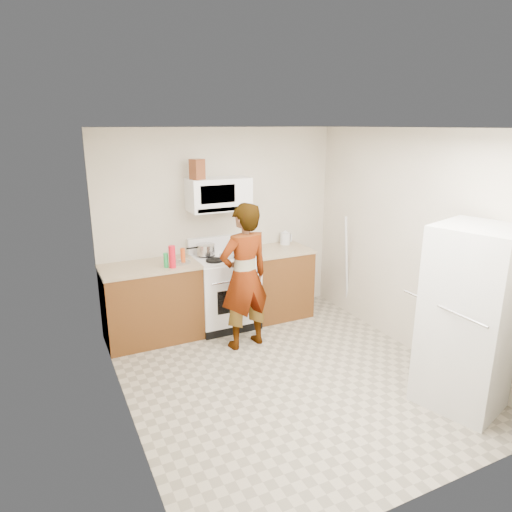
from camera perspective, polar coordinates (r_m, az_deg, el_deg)
floor at (r=4.93m, az=3.94°, el=-14.76°), size 3.60×3.60×0.00m
back_wall at (r=5.99m, az=-4.33°, el=3.74°), size 3.20×0.02×2.50m
right_wall at (r=5.38m, az=19.11°, el=1.45°), size 0.02×3.60×2.50m
cabinet_left at (r=5.66m, az=-12.90°, el=-5.86°), size 1.12×0.62×0.90m
counter_left at (r=5.51m, az=-13.20°, el=-1.34°), size 1.14×0.64×0.03m
cabinet_right at (r=6.23m, az=2.69°, el=-3.41°), size 0.80×0.62×0.90m
counter_right at (r=6.09m, az=2.75°, el=0.74°), size 0.82×0.64×0.03m
gas_range at (r=5.90m, az=-3.97°, el=-4.21°), size 0.76×0.65×1.13m
microwave at (r=5.71m, az=-4.69°, el=7.71°), size 0.76×0.38×0.40m
person at (r=5.21m, az=-1.47°, el=-2.62°), size 0.67×0.49×1.71m
fridge at (r=4.58m, az=25.20°, el=-7.04°), size 0.88×0.88×1.70m
kettle at (r=6.30m, az=3.67°, el=2.20°), size 0.16×0.16×0.16m
jug at (r=5.52m, az=-7.37°, el=10.70°), size 0.18×0.18×0.24m
saucepan at (r=5.76m, az=-6.32°, el=0.80°), size 0.30×0.30×0.13m
tray at (r=5.72m, az=-3.16°, el=0.12°), size 0.29×0.23×0.05m
bottle_spray at (r=5.33m, az=-10.44°, el=-0.10°), size 0.08×0.08×0.26m
bottle_hot_sauce at (r=5.51m, az=-9.13°, el=0.06°), size 0.08×0.08×0.18m
bottle_green_cap at (r=5.36m, az=-11.19°, el=-0.52°), size 0.06×0.06×0.17m
pot_lid at (r=5.53m, az=-9.39°, el=-0.78°), size 0.29×0.29×0.01m
broom at (r=6.28m, az=11.26°, el=-1.12°), size 0.27×0.19×1.38m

